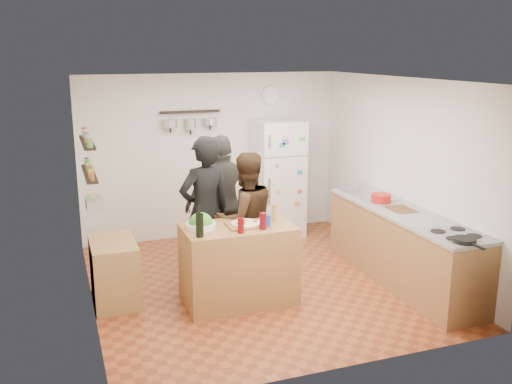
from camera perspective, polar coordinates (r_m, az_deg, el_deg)
name	(u,v)px	position (r m, az deg, el deg)	size (l,w,h in m)	color
room_shell	(248,179)	(7.19, -0.78, 1.30)	(4.20, 4.20, 4.20)	brown
prep_island	(239,264)	(6.57, -1.74, -7.21)	(1.25, 0.72, 0.91)	#9E673A
pizza_board	(246,225)	(6.42, -1.04, -3.31)	(0.42, 0.34, 0.02)	brown
pizza	(246,223)	(6.41, -1.04, -3.15)	(0.34, 0.34, 0.02)	beige
salad_bowl	(201,226)	(6.34, -5.53, -3.37)	(0.33, 0.33, 0.07)	white
wine_bottle	(200,225)	(6.05, -5.65, -3.33)	(0.08, 0.08, 0.25)	black
wine_glass_near	(241,225)	(6.16, -1.53, -3.35)	(0.07, 0.07, 0.17)	#630A08
wine_glass_far	(263,221)	(6.28, 0.70, -2.92)	(0.08, 0.08, 0.19)	#570710
pepper_mill	(274,214)	(6.58, 1.81, -2.20)	(0.05, 0.05, 0.17)	olive
salt_canister	(267,221)	(6.39, 1.12, -2.89)	(0.08, 0.08, 0.13)	navy
person_left	(205,212)	(6.92, -5.11, -1.99)	(0.68, 0.45, 1.86)	black
person_center	(245,220)	(6.92, -1.06, -2.80)	(0.81, 0.63, 1.66)	black
person_back	(224,203)	(7.44, -3.26, -1.11)	(1.05, 0.44, 1.79)	#2E2C29
counter_run	(402,247)	(7.34, 14.42, -5.38)	(0.63, 2.63, 0.90)	#9E7042
stove_top	(456,235)	(6.48, 19.34, -4.06)	(0.60, 0.62, 0.02)	white
skillet	(464,240)	(6.22, 20.12, -4.55)	(0.24, 0.24, 0.05)	black
sink	(369,195)	(7.89, 11.20, -0.32)	(0.50, 0.80, 0.03)	silver
cutting_board	(401,210)	(7.27, 14.29, -1.77)	(0.30, 0.40, 0.02)	brown
red_bowl	(381,198)	(7.53, 12.40, -0.60)	(0.26, 0.26, 0.11)	#B51714
fridge	(278,178)	(8.83, 2.19, 1.37)	(0.70, 0.68, 1.80)	white
wall_clock	(271,95)	(8.95, 1.47, 9.64)	(0.30, 0.30, 0.03)	silver
spice_shelf_lower	(89,174)	(6.59, -16.32, 1.78)	(0.12, 1.00, 0.03)	black
spice_shelf_upper	(87,142)	(6.53, -16.53, 4.78)	(0.12, 1.00, 0.03)	black
produce_basket	(94,204)	(6.67, -15.86, -1.14)	(0.18, 0.35, 0.14)	silver
side_table	(114,272)	(6.79, -13.97, -7.74)	(0.50, 0.80, 0.73)	#A57D45
pot_rack	(190,112)	(8.51, -6.61, 7.98)	(0.90, 0.04, 0.04)	black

